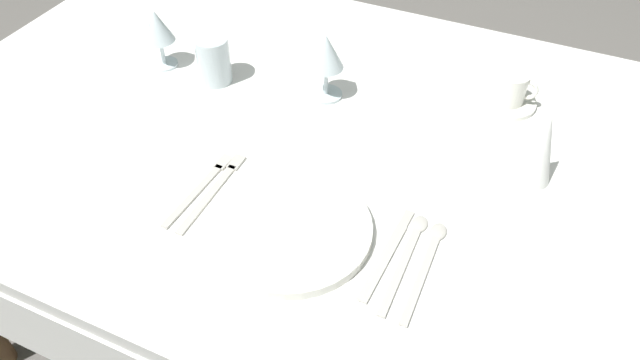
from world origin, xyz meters
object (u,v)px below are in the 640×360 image
object	(u,v)px
spoon_soup	(408,251)
napkin_folded	(541,149)
wine_glass_left	(157,28)
fork_outer	(215,189)
dinner_knife	(386,256)
fork_inner	(201,186)
dinner_plate	(291,229)
drink_tumbler	(214,63)
coffee_cup_left	(510,87)
wine_glass_centre	(326,55)
spoon_dessert	(428,259)

from	to	relation	value
spoon_soup	napkin_folded	distance (m)	0.31
spoon_soup	wine_glass_left	xyz separation A→B (m)	(-0.69, 0.30, 0.09)
fork_outer	dinner_knife	bearing A→B (deg)	-2.88
fork_outer	fork_inner	bearing A→B (deg)	-171.20
dinner_plate	fork_outer	size ratio (longest dim) A/B	1.28
drink_tumbler	coffee_cup_left	bearing A→B (deg)	16.55
wine_glass_centre	coffee_cup_left	bearing A→B (deg)	20.07
wine_glass_left	drink_tumbler	size ratio (longest dim) A/B	1.30
spoon_soup	wine_glass_left	world-z (taller)	wine_glass_left
fork_inner	spoon_soup	xyz separation A→B (m)	(0.40, 0.01, -0.00)
spoon_dessert	napkin_folded	xyz separation A→B (m)	(0.12, 0.27, 0.07)
fork_outer	drink_tumbler	distance (m)	0.36
dinner_plate	spoon_soup	distance (m)	0.20
fork_outer	dinner_knife	distance (m)	0.34
dinner_knife	dinner_plate	bearing A→B (deg)	-173.96
spoon_dessert	coffee_cup_left	bearing A→B (deg)	86.72
fork_inner	drink_tumbler	world-z (taller)	drink_tumbler
coffee_cup_left	wine_glass_left	distance (m)	0.78
wine_glass_centre	spoon_soup	bearing A→B (deg)	-48.55
dinner_knife	wine_glass_centre	world-z (taller)	wine_glass_centre
fork_outer	wine_glass_centre	bearing A→B (deg)	79.22
dinner_plate	spoon_soup	world-z (taller)	dinner_plate
spoon_dessert	napkin_folded	world-z (taller)	napkin_folded
spoon_dessert	coffee_cup_left	size ratio (longest dim) A/B	2.31
spoon_dessert	coffee_cup_left	xyz separation A→B (m)	(0.03, 0.48, 0.04)
spoon_soup	coffee_cup_left	size ratio (longest dim) A/B	2.34
dinner_plate	napkin_folded	world-z (taller)	napkin_folded
spoon_soup	napkin_folded	world-z (taller)	napkin_folded
dinner_knife	napkin_folded	size ratio (longest dim) A/B	1.42
spoon_soup	wine_glass_left	distance (m)	0.76
napkin_folded	fork_inner	bearing A→B (deg)	-153.47
spoon_dessert	drink_tumbler	bearing A→B (deg)	153.22
spoon_dessert	wine_glass_left	size ratio (longest dim) A/B	1.60
fork_inner	napkin_folded	world-z (taller)	napkin_folded
spoon_dessert	wine_glass_centre	bearing A→B (deg)	134.38
fork_outer	wine_glass_left	size ratio (longest dim) A/B	1.58
drink_tumbler	spoon_dessert	bearing A→B (deg)	-26.78
spoon_soup	coffee_cup_left	distance (m)	0.48
fork_outer	napkin_folded	bearing A→B (deg)	27.32
dinner_knife	spoon_dessert	bearing A→B (deg)	19.41
wine_glass_centre	napkin_folded	bearing A→B (deg)	-9.93
drink_tumbler	napkin_folded	world-z (taller)	napkin_folded
wine_glass_left	dinner_knife	bearing A→B (deg)	-25.89
fork_inner	dinner_knife	world-z (taller)	same
dinner_knife	spoon_soup	bearing A→B (deg)	39.92
wine_glass_left	fork_outer	bearing A→B (deg)	-43.29
dinner_plate	wine_glass_centre	world-z (taller)	wine_glass_centre
fork_inner	coffee_cup_left	distance (m)	0.67
fork_outer	wine_glass_left	world-z (taller)	wine_glass_left
coffee_cup_left	napkin_folded	distance (m)	0.24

